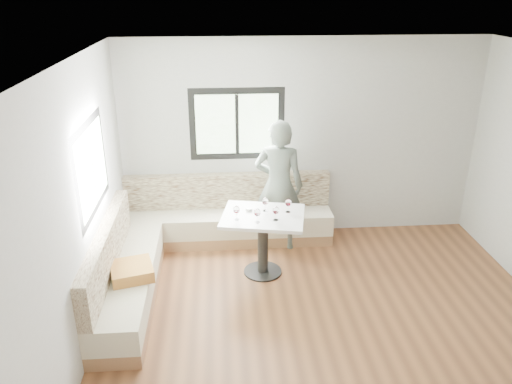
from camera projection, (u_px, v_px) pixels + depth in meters
room at (334, 214)px, 4.72m from camera, size 5.01×5.01×2.81m
banquette at (188, 242)px, 6.46m from camera, size 2.90×2.80×0.95m
table at (263, 230)px, 6.17m from camera, size 1.12×0.95×0.81m
person at (279, 185)px, 6.71m from camera, size 0.75×0.59×1.82m
olive_ramekin at (249, 209)px, 6.20m from camera, size 0.09×0.09×0.03m
wine_glass_a at (236, 210)px, 5.92m from camera, size 0.08×0.08×0.18m
wine_glass_b at (257, 213)px, 5.85m from camera, size 0.08×0.08×0.18m
wine_glass_c at (276, 211)px, 5.90m from camera, size 0.08×0.08×0.18m
wine_glass_d at (265, 202)px, 6.15m from camera, size 0.08×0.08×0.18m
wine_glass_e at (288, 203)px, 6.11m from camera, size 0.08×0.08×0.18m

